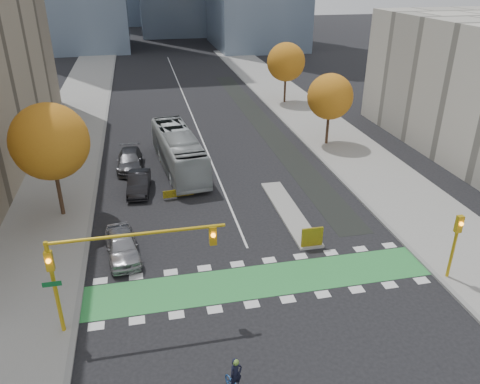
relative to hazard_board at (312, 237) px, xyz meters
name	(u,v)px	position (x,y,z in m)	size (l,w,h in m)	color
ground	(268,297)	(-4.00, -4.20, -0.80)	(300.00, 300.00, 0.00)	black
sidewalk_west	(57,173)	(-17.50, 15.80, -0.73)	(7.00, 120.00, 0.15)	gray
sidewalk_east	(348,150)	(9.50, 15.80, -0.73)	(7.00, 120.00, 0.15)	gray
curb_west	(99,169)	(-14.00, 15.80, -0.73)	(0.30, 120.00, 0.16)	gray
curb_east	(314,152)	(6.00, 15.80, -0.73)	(0.30, 120.00, 0.16)	gray
bike_crossing	(261,281)	(-4.00, -2.70, -0.79)	(20.00, 3.00, 0.01)	#2D8C40
centre_line	(187,104)	(-4.00, 35.80, -0.80)	(0.15, 70.00, 0.01)	silver
bike_lane_paint	(263,124)	(3.50, 25.80, -0.80)	(2.50, 50.00, 0.01)	black
median_island	(289,212)	(0.00, 4.80, -0.72)	(1.60, 10.00, 0.16)	gray
hazard_board	(312,237)	(0.00, 0.00, 0.00)	(1.40, 0.12, 1.30)	yellow
tree_west	(50,142)	(-16.00, 7.80, 4.82)	(5.20, 5.20, 8.22)	#332114
tree_east_near	(330,97)	(8.00, 17.80, 4.06)	(4.40, 4.40, 7.08)	#332114
tree_east_far	(286,62)	(8.50, 33.80, 4.44)	(4.80, 4.80, 7.65)	#332114
traffic_signal_west	(108,257)	(-11.93, -4.71, 3.23)	(8.53, 0.56, 5.20)	#BF9914
traffic_signal_east	(456,238)	(6.50, -4.71, 1.93)	(0.35, 0.43, 4.10)	#BF9914
cyclist	(236,384)	(-7.00, -10.12, -0.14)	(1.15, 1.81, 1.97)	#1E498D
bus	(179,151)	(-7.00, 14.65, 0.89)	(2.84, 12.15, 3.39)	#A8AEB0
parked_car_a	(122,245)	(-11.73, 1.48, 0.00)	(1.90, 4.72, 1.61)	#96959A
parked_car_b	(139,183)	(-10.55, 10.66, -0.05)	(1.59, 4.57, 1.51)	black
parked_car_c	(130,160)	(-11.26, 15.66, -0.05)	(2.11, 5.20, 1.51)	#48484D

